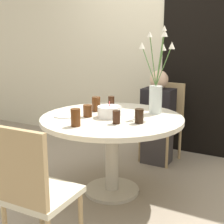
% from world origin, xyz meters
% --- Properties ---
extents(ground_plane, '(16.00, 16.00, 0.00)m').
position_xyz_m(ground_plane, '(0.00, 0.00, 0.00)').
color(ground_plane, gray).
extents(wall_back, '(8.00, 0.05, 2.60)m').
position_xyz_m(wall_back, '(0.00, 1.43, 1.30)').
color(wall_back, beige).
rests_on(wall_back, ground_plane).
extents(doorway_panel, '(0.90, 0.01, 2.05)m').
position_xyz_m(doorway_panel, '(0.39, 1.40, 1.02)').
color(doorway_panel, black).
rests_on(doorway_panel, ground_plane).
extents(dining_table, '(1.25, 1.25, 0.72)m').
position_xyz_m(dining_table, '(0.00, 0.00, 0.59)').
color(dining_table, beige).
rests_on(dining_table, ground_plane).
extents(chair_right_flank, '(0.44, 0.44, 0.90)m').
position_xyz_m(chair_right_flank, '(0.12, 1.03, 0.50)').
color(chair_right_flank, beige).
rests_on(chair_right_flank, ground_plane).
extents(chair_left_flank, '(0.41, 0.41, 0.90)m').
position_xyz_m(chair_left_flank, '(0.03, -1.04, 0.50)').
color(chair_left_flank, beige).
rests_on(chair_left_flank, ground_plane).
extents(birthday_cake, '(0.21, 0.21, 0.14)m').
position_xyz_m(birthday_cake, '(-0.01, -0.04, 0.77)').
color(birthday_cake, white).
rests_on(birthday_cake, dining_table).
extents(flower_vase, '(0.33, 0.33, 0.78)m').
position_xyz_m(flower_vase, '(0.29, 0.30, 0.97)').
color(flower_vase, silver).
rests_on(flower_vase, dining_table).
extents(side_plate, '(0.20, 0.20, 0.01)m').
position_xyz_m(side_plate, '(-0.36, -0.19, 0.72)').
color(side_plate, silver).
rests_on(side_plate, dining_table).
extents(drink_glass_0, '(0.06, 0.06, 0.11)m').
position_xyz_m(drink_glass_0, '(0.15, -0.20, 0.77)').
color(drink_glass_0, '#33190C').
rests_on(drink_glass_0, dining_table).
extents(drink_glass_1, '(0.08, 0.08, 0.11)m').
position_xyz_m(drink_glass_1, '(-0.18, -0.11, 0.77)').
color(drink_glass_1, '#51280F').
rests_on(drink_glass_1, dining_table).
extents(drink_glass_2, '(0.06, 0.06, 0.11)m').
position_xyz_m(drink_glass_2, '(-0.20, 0.35, 0.77)').
color(drink_glass_2, '#33190C').
rests_on(drink_glass_2, dining_table).
extents(drink_glass_3, '(0.08, 0.08, 0.14)m').
position_xyz_m(drink_glass_3, '(-0.23, 0.11, 0.79)').
color(drink_glass_3, '#51280F').
rests_on(drink_glass_3, dining_table).
extents(drink_glass_4, '(0.07, 0.07, 0.12)m').
position_xyz_m(drink_glass_4, '(0.30, -0.09, 0.78)').
color(drink_glass_4, black).
rests_on(drink_glass_4, dining_table).
extents(drink_glass_5, '(0.08, 0.08, 0.14)m').
position_xyz_m(drink_glass_5, '(-0.09, -0.41, 0.79)').
color(drink_glass_5, '#51280F').
rests_on(drink_glass_5, dining_table).
extents(person_woman, '(0.34, 0.24, 1.06)m').
position_xyz_m(person_woman, '(0.10, 0.87, 0.49)').
color(person_woman, '#383333').
rests_on(person_woman, ground_plane).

